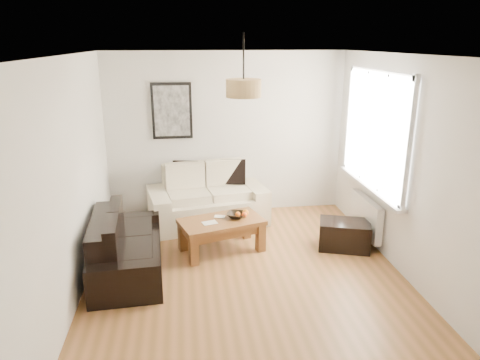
{
  "coord_description": "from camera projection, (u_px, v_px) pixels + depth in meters",
  "views": [
    {
      "loc": [
        -0.7,
        -4.69,
        2.74
      ],
      "look_at": [
        0.0,
        0.6,
        1.05
      ],
      "focal_mm": 33.01,
      "sensor_mm": 36.0,
      "label": 1
    }
  ],
  "objects": [
    {
      "name": "floor",
      "position": [
        247.0,
        277.0,
        5.35
      ],
      "size": [
        4.5,
        4.5,
        0.0
      ],
      "primitive_type": "plane",
      "color": "brown",
      "rests_on": "ground"
    },
    {
      "name": "ceiling",
      "position": [
        248.0,
        55.0,
        4.56
      ],
      "size": [
        3.8,
        4.5,
        0.0
      ],
      "primitive_type": null,
      "color": "white",
      "rests_on": "floor"
    },
    {
      "name": "wall_back",
      "position": [
        226.0,
        134.0,
        7.08
      ],
      "size": [
        3.8,
        0.04,
        2.6
      ],
      "primitive_type": null,
      "color": "silver",
      "rests_on": "floor"
    },
    {
      "name": "wall_front",
      "position": [
        299.0,
        276.0,
        2.83
      ],
      "size": [
        3.8,
        0.04,
        2.6
      ],
      "primitive_type": null,
      "color": "silver",
      "rests_on": "floor"
    },
    {
      "name": "wall_left",
      "position": [
        72.0,
        182.0,
        4.72
      ],
      "size": [
        0.04,
        4.5,
        2.6
      ],
      "primitive_type": null,
      "color": "silver",
      "rests_on": "floor"
    },
    {
      "name": "wall_right",
      "position": [
        406.0,
        169.0,
        5.2
      ],
      "size": [
        0.04,
        4.5,
        2.6
      ],
      "primitive_type": null,
      "color": "silver",
      "rests_on": "floor"
    },
    {
      "name": "window_bay",
      "position": [
        377.0,
        131.0,
        5.86
      ],
      "size": [
        0.14,
        1.9,
        1.6
      ],
      "primitive_type": null,
      "color": "white",
      "rests_on": "wall_right"
    },
    {
      "name": "radiator",
      "position": [
        366.0,
        216.0,
        6.22
      ],
      "size": [
        0.1,
        0.9,
        0.52
      ],
      "primitive_type": "cube",
      "color": "white",
      "rests_on": "wall_right"
    },
    {
      "name": "poster",
      "position": [
        172.0,
        111.0,
        6.83
      ],
      "size": [
        0.62,
        0.04,
        0.87
      ],
      "primitive_type": null,
      "color": "black",
      "rests_on": "wall_back"
    },
    {
      "name": "pendant_shade",
      "position": [
        244.0,
        88.0,
        4.96
      ],
      "size": [
        0.4,
        0.4,
        0.2
      ],
      "primitive_type": "cylinder",
      "color": "tan",
      "rests_on": "ceiling"
    },
    {
      "name": "loveseat_cream",
      "position": [
        207.0,
        196.0,
        6.85
      ],
      "size": [
        1.91,
        1.26,
        0.88
      ],
      "primitive_type": null,
      "rotation": [
        0.0,
        0.0,
        0.18
      ],
      "color": "beige",
      "rests_on": "floor"
    },
    {
      "name": "sofa_leather",
      "position": [
        127.0,
        245.0,
        5.4
      ],
      "size": [
        0.9,
        1.69,
        0.71
      ],
      "primitive_type": null,
      "rotation": [
        0.0,
        0.0,
        1.63
      ],
      "color": "black",
      "rests_on": "floor"
    },
    {
      "name": "coffee_table",
      "position": [
        222.0,
        235.0,
        5.97
      ],
      "size": [
        1.22,
        0.89,
        0.45
      ],
      "primitive_type": null,
      "rotation": [
        0.0,
        0.0,
        0.29
      ],
      "color": "brown",
      "rests_on": "floor"
    },
    {
      "name": "ottoman",
      "position": [
        344.0,
        235.0,
        6.05
      ],
      "size": [
        0.78,
        0.63,
        0.39
      ],
      "primitive_type": "cube",
      "rotation": [
        0.0,
        0.0,
        -0.32
      ],
      "color": "black",
      "rests_on": "floor"
    },
    {
      "name": "cushion_left",
      "position": [
        186.0,
        173.0,
        6.92
      ],
      "size": [
        0.42,
        0.21,
        0.4
      ],
      "primitive_type": "cube",
      "rotation": [
        0.0,
        0.0,
        -0.22
      ],
      "color": "black",
      "rests_on": "loveseat_cream"
    },
    {
      "name": "cushion_right",
      "position": [
        233.0,
        172.0,
        7.02
      ],
      "size": [
        0.42,
        0.19,
        0.4
      ],
      "primitive_type": "cube",
      "rotation": [
        0.0,
        0.0,
        -0.18
      ],
      "color": "black",
      "rests_on": "loveseat_cream"
    },
    {
      "name": "fruit_bowl",
      "position": [
        236.0,
        215.0,
        5.98
      ],
      "size": [
        0.33,
        0.33,
        0.06
      ],
      "primitive_type": "imported",
      "rotation": [
        0.0,
        0.0,
        -0.33
      ],
      "color": "black",
      "rests_on": "coffee_table"
    },
    {
      "name": "orange_a",
      "position": [
        244.0,
        215.0,
        5.97
      ],
      "size": [
        0.08,
        0.08,
        0.07
      ],
      "primitive_type": "sphere",
      "rotation": [
        0.0,
        0.0,
        0.07
      ],
      "color": "#FC5915",
      "rests_on": "fruit_bowl"
    },
    {
      "name": "orange_b",
      "position": [
        246.0,
        212.0,
        6.05
      ],
      "size": [
        0.1,
        0.1,
        0.09
      ],
      "primitive_type": "sphere",
      "rotation": [
        0.0,
        0.0,
        0.16
      ],
      "color": "orange",
      "rests_on": "fruit_bowl"
    },
    {
      "name": "orange_c",
      "position": [
        238.0,
        214.0,
        5.99
      ],
      "size": [
        0.09,
        0.09,
        0.07
      ],
      "primitive_type": "sphere",
      "rotation": [
        0.0,
        0.0,
        0.33
      ],
      "color": "orange",
      "rests_on": "fruit_bowl"
    },
    {
      "name": "papers",
      "position": [
        210.0,
        223.0,
        5.8
      ],
      "size": [
        0.22,
        0.18,
        0.01
      ],
      "primitive_type": "cube",
      "rotation": [
        0.0,
        0.0,
        0.28
      ],
      "color": "white",
      "rests_on": "coffee_table"
    }
  ]
}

